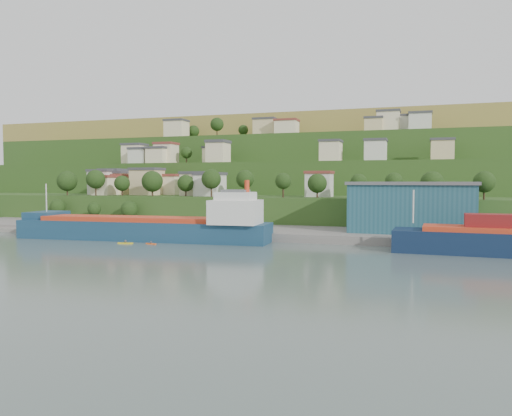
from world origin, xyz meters
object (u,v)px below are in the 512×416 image
at_px(warehouse, 412,207).
at_px(caravan, 61,221).
at_px(kayak_orange, 151,243).
at_px(cargo_ship_near, 149,229).

relative_size(warehouse, caravan, 5.58).
height_order(warehouse, caravan, warehouse).
distance_m(warehouse, kayak_orange, 66.02).
distance_m(warehouse, caravan, 103.77).
xyz_separation_m(warehouse, caravan, (-103.42, -6.18, -5.89)).
xyz_separation_m(cargo_ship_near, warehouse, (63.39, 21.85, 5.70)).
bearing_deg(caravan, cargo_ship_near, -33.24).
relative_size(cargo_ship_near, kayak_orange, 22.68).
bearing_deg(caravan, kayak_orange, -38.94).
relative_size(cargo_ship_near, caravan, 11.67).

